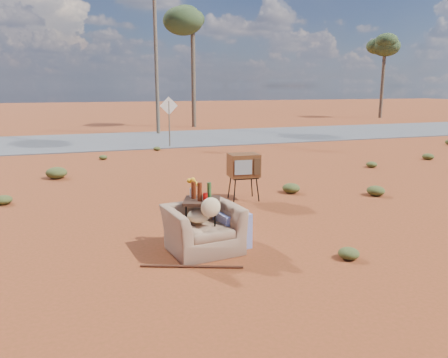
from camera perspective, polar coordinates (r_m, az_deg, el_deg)
name	(u,v)px	position (r m, az deg, el deg)	size (l,w,h in m)	color
ground	(227,240)	(7.72, 0.36, -7.92)	(140.00, 140.00, 0.00)	maroon
highway	(127,140)	(22.14, -12.50, 4.98)	(140.00, 7.00, 0.04)	#565659
armchair	(208,222)	(7.14, -2.10, -5.64)	(1.42, 1.02, 1.01)	#8B664C
tv_unit	(244,166)	(10.16, 2.59, 1.72)	(0.72, 0.59, 1.10)	black
side_table	(200,197)	(7.17, -3.21, -2.41)	(0.74, 0.74, 1.15)	#361E13
rusty_bar	(192,266)	(6.61, -4.26, -11.32)	(0.04, 0.04, 1.53)	#532516
road_sign	(169,113)	(19.29, -7.20, 8.59)	(0.78, 0.06, 2.19)	brown
eucalyptus_center	(193,24)	(29.07, -4.12, 19.52)	(3.20, 3.20, 7.60)	brown
eucalyptus_right	(385,45)	(39.46, 20.32, 16.14)	(3.20, 3.20, 7.10)	brown
utility_pole_center	(156,57)	(24.79, -8.87, 15.41)	(1.40, 0.20, 8.00)	brown
scrub_patch	(142,183)	(11.65, -10.64, -0.54)	(17.49, 8.07, 0.33)	#4B5123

